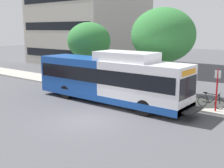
# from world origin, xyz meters

# --- Properties ---
(ground_plane) EXTENTS (120.00, 120.00, 0.00)m
(ground_plane) POSITION_xyz_m (0.00, 8.00, 0.00)
(ground_plane) COLOR #4C4C51
(sidewalk_curb) EXTENTS (3.00, 56.00, 0.14)m
(sidewalk_curb) POSITION_xyz_m (7.00, 6.00, 0.07)
(sidewalk_curb) COLOR #A8A399
(sidewalk_curb) RESTS_ON ground
(transit_bus) EXTENTS (2.58, 12.25, 3.65)m
(transit_bus) POSITION_xyz_m (3.85, 1.41, 1.70)
(transit_bus) COLOR white
(transit_bus) RESTS_ON ground
(bus_stop_sign_pole) EXTENTS (0.10, 0.36, 2.60)m
(bus_stop_sign_pole) POSITION_xyz_m (5.91, -5.27, 1.65)
(bus_stop_sign_pole) COLOR red
(bus_stop_sign_pole) RESTS_ON sidewalk_curb
(bicycle_parked) EXTENTS (0.52, 1.76, 1.02)m
(bicycle_parked) POSITION_xyz_m (6.47, -4.79, 0.56)
(bicycle_parked) COLOR black
(bicycle_parked) RESTS_ON sidewalk_curb
(street_tree_near_stop) EXTENTS (4.76, 4.76, 6.54)m
(street_tree_near_stop) POSITION_xyz_m (7.78, -0.51, 4.65)
(street_tree_near_stop) COLOR #4C3823
(street_tree_near_stop) RESTS_ON sidewalk_curb
(street_tree_mid_block) EXTENTS (3.99, 3.99, 5.60)m
(street_tree_mid_block) POSITION_xyz_m (8.03, 7.20, 4.03)
(street_tree_mid_block) COLOR #4C3823
(street_tree_mid_block) RESTS_ON sidewalk_curb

